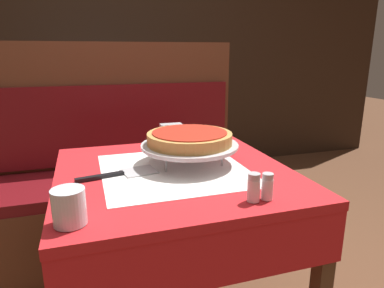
% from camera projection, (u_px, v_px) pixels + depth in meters
% --- Properties ---
extents(dining_table_front, '(0.82, 0.82, 0.78)m').
position_uv_depth(dining_table_front, '(175.00, 199.00, 1.27)').
color(dining_table_front, red).
rests_on(dining_table_front, ground_plane).
extents(dining_table_rear, '(0.69, 0.69, 0.77)m').
position_uv_depth(dining_table_rear, '(94.00, 120.00, 2.78)').
color(dining_table_rear, '#194799').
rests_on(dining_table_rear, ground_plane).
extents(booth_bench, '(1.51, 0.54, 1.24)m').
position_uv_depth(booth_bench, '(122.00, 196.00, 2.05)').
color(booth_bench, brown).
rests_on(booth_bench, ground_plane).
extents(back_wall_panel, '(6.00, 0.04, 2.40)m').
position_uv_depth(back_wall_panel, '(113.00, 50.00, 3.18)').
color(back_wall_panel, black).
rests_on(back_wall_panel, ground_plane).
extents(pizza_pan_stand, '(0.37, 0.37, 0.08)m').
position_uv_depth(pizza_pan_stand, '(190.00, 146.00, 1.28)').
color(pizza_pan_stand, '#ADADB2').
rests_on(pizza_pan_stand, dining_table_front).
extents(deep_dish_pizza, '(0.32, 0.32, 0.05)m').
position_uv_depth(deep_dish_pizza, '(190.00, 138.00, 1.27)').
color(deep_dish_pizza, '#C68E47').
rests_on(deep_dish_pizza, pizza_pan_stand).
extents(pizza_server, '(0.28, 0.12, 0.01)m').
position_uv_depth(pizza_server, '(121.00, 174.00, 1.18)').
color(pizza_server, '#BCBCC1').
rests_on(pizza_server, dining_table_front).
extents(water_glass_near, '(0.08, 0.08, 0.09)m').
position_uv_depth(water_glass_near, '(69.00, 207.00, 0.83)').
color(water_glass_near, silver).
rests_on(water_glass_near, dining_table_front).
extents(salt_shaker, '(0.04, 0.04, 0.08)m').
position_uv_depth(salt_shaker, '(254.00, 188.00, 0.96)').
color(salt_shaker, silver).
rests_on(salt_shaker, dining_table_front).
extents(pepper_shaker, '(0.03, 0.03, 0.08)m').
position_uv_depth(pepper_shaker, '(267.00, 187.00, 0.98)').
color(pepper_shaker, silver).
rests_on(pepper_shaker, dining_table_front).
extents(napkin_holder, '(0.10, 0.05, 0.09)m').
position_uv_depth(napkin_holder, '(171.00, 133.00, 1.58)').
color(napkin_holder, '#B2B2B7').
rests_on(napkin_holder, dining_table_front).
extents(condiment_caddy, '(0.12, 0.12, 0.17)m').
position_uv_depth(condiment_caddy, '(94.00, 100.00, 2.66)').
color(condiment_caddy, black).
rests_on(condiment_caddy, dining_table_rear).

